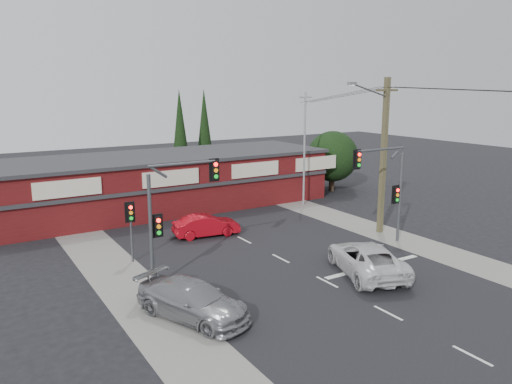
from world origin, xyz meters
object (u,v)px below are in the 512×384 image
silver_suv (193,300)px  shop_building (164,181)px  white_suv (366,259)px  red_sedan (206,225)px  utility_pole (382,151)px

silver_suv → shop_building: shop_building is taller
white_suv → silver_suv: bearing=20.3°
red_sedan → shop_building: size_ratio=0.15×
silver_suv → utility_pole: utility_pole is taller
utility_pole → shop_building: bearing=123.8°
white_suv → shop_building: shop_building is taller
red_sedan → shop_building: (0.62, 8.73, 1.44)m
white_suv → red_sedan: (-4.05, 10.28, -0.11)m
shop_building → utility_pole: size_ratio=2.73×
white_suv → utility_pole: 9.02m
red_sedan → shop_building: bearing=4.3°
white_suv → silver_suv: white_suv is taller
silver_suv → shop_building: bearing=49.3°
silver_suv → red_sedan: silver_suv is taller
red_sedan → utility_pole: size_ratio=0.42×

